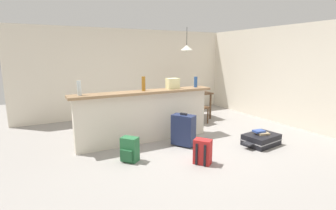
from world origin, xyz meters
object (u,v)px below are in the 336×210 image
at_px(bottle_amber, 143,84).
at_px(suitcase_upright_navy, 183,130).
at_px(grocery_bag, 173,83).
at_px(dining_chair_near_partition, 197,104).
at_px(pendant_lamp, 187,48).
at_px(bottle_clear, 79,88).
at_px(book_stack, 261,132).
at_px(suitcase_flat_black, 261,140).
at_px(backpack_red, 203,152).
at_px(dining_table, 189,96).
at_px(backpack_green, 130,150).
at_px(bottle_blue, 196,82).

distance_m(bottle_amber, suitcase_upright_navy, 1.22).
relative_size(bottle_amber, grocery_bag, 1.11).
relative_size(dining_chair_near_partition, pendant_lamp, 1.42).
bearing_deg(bottle_clear, book_stack, -21.31).
distance_m(grocery_bag, suitcase_flat_black, 2.14).
height_order(dining_chair_near_partition, book_stack, dining_chair_near_partition).
xyz_separation_m(bottle_clear, backpack_red, (1.67, -1.46, -1.00)).
xyz_separation_m(dining_table, suitcase_upright_navy, (-1.30, -1.84, -0.32)).
xyz_separation_m(bottle_amber, backpack_green, (-0.61, -0.82, -1.01)).
bearing_deg(bottle_amber, dining_chair_near_partition, 21.51).
bearing_deg(backpack_green, pendant_lamp, 41.29).
distance_m(bottle_clear, dining_table, 3.40).
xyz_separation_m(bottle_amber, pendant_lamp, (1.82, 1.32, 0.75)).
bearing_deg(pendant_lamp, grocery_bag, -131.41).
xyz_separation_m(dining_table, dining_chair_near_partition, (-0.09, -0.53, -0.13)).
xyz_separation_m(pendant_lamp, backpack_green, (-2.44, -2.14, -1.76)).
distance_m(bottle_amber, backpack_green, 1.44).
bearing_deg(dining_chair_near_partition, book_stack, -84.25).
relative_size(grocery_bag, suitcase_flat_black, 0.30).
bearing_deg(pendant_lamp, dining_chair_near_partition, -93.40).
height_order(bottle_blue, suitcase_upright_navy, bottle_blue).
bearing_deg(suitcase_upright_navy, pendant_lamp, 57.12).
height_order(bottle_amber, backpack_red, bottle_amber).
distance_m(grocery_bag, dining_chair_near_partition, 1.46).
distance_m(bottle_blue, backpack_red, 1.94).
relative_size(pendant_lamp, suitcase_flat_black, 0.76).
xyz_separation_m(bottle_blue, dining_chair_near_partition, (0.55, 0.72, -0.67)).
bearing_deg(book_stack, bottle_blue, 120.56).
bearing_deg(dining_chair_near_partition, backpack_green, -147.54).
distance_m(backpack_green, book_stack, 2.64).
distance_m(backpack_red, book_stack, 1.57).
relative_size(dining_chair_near_partition, book_stack, 3.24).
height_order(bottle_amber, backpack_green, bottle_amber).
distance_m(suitcase_upright_navy, book_stack, 1.56).
xyz_separation_m(suitcase_upright_navy, backpack_red, (-0.15, -0.87, -0.13)).
distance_m(suitcase_flat_black, backpack_red, 1.57).
bearing_deg(backpack_red, bottle_blue, 60.95).
bearing_deg(dining_table, book_stack, -87.41).
bearing_deg(bottle_amber, backpack_red, -73.76).
relative_size(bottle_clear, grocery_bag, 1.01).
relative_size(bottle_blue, backpack_green, 0.56).
bearing_deg(bottle_clear, bottle_amber, 0.87).
relative_size(backpack_red, book_stack, 1.46).
xyz_separation_m(bottle_amber, suitcase_upright_navy, (0.58, -0.61, -0.88)).
bearing_deg(backpack_green, bottle_amber, 53.30).
xyz_separation_m(grocery_bag, dining_table, (1.20, 1.21, -0.53)).
height_order(bottle_amber, suitcase_flat_black, bottle_amber).
relative_size(bottle_clear, dining_chair_near_partition, 0.28).
xyz_separation_m(bottle_amber, grocery_bag, (0.68, 0.02, -0.03)).
distance_m(bottle_blue, grocery_bag, 0.57).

